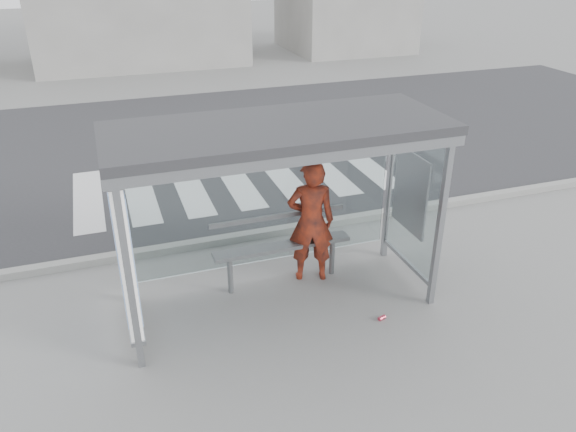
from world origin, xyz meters
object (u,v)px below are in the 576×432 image
object	(u,v)px
person	(311,222)
soda_can	(382,318)
bench	(282,246)
bus_shelter	(250,174)

from	to	relation	value
person	soda_can	xyz separation A→B (m)	(0.54, -1.31, -0.92)
bench	soda_can	bearing A→B (deg)	-53.66
person	soda_can	size ratio (longest dim) A/B	17.79
bus_shelter	person	size ratio (longest dim) A/B	2.24
person	bench	bearing A→B (deg)	13.27
bus_shelter	bench	size ratio (longest dim) A/B	2.09
person	soda_can	distance (m)	1.69
bus_shelter	person	xyz separation A→B (m)	(1.00, 0.42, -1.04)
person	bench	world-z (taller)	person
bus_shelter	bench	xyz separation A→B (m)	(0.56, 0.43, -1.37)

